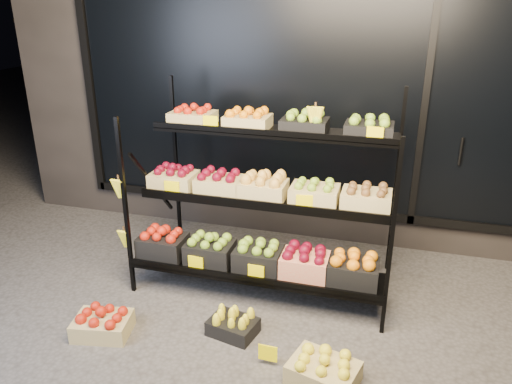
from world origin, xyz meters
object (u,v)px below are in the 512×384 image
(floor_crate_left, at_px, (102,323))
(floor_crate_midleft, at_px, (233,324))
(floor_crate_midright, at_px, (323,370))
(display_rack, at_px, (263,199))

(floor_crate_left, relative_size, floor_crate_midleft, 1.16)
(floor_crate_midleft, bearing_deg, floor_crate_left, -151.72)
(floor_crate_midleft, relative_size, floor_crate_midright, 0.78)
(display_rack, height_order, floor_crate_left, display_rack)
(floor_crate_midright, bearing_deg, floor_crate_midleft, 171.35)
(display_rack, bearing_deg, floor_crate_left, -133.24)
(floor_crate_left, distance_m, floor_crate_midleft, 0.96)
(floor_crate_midleft, xyz_separation_m, floor_crate_midright, (0.72, -0.32, 0.01))
(floor_crate_midleft, height_order, floor_crate_midright, floor_crate_midright)
(display_rack, relative_size, floor_crate_left, 4.89)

